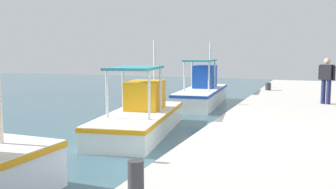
# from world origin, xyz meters

# --- Properties ---
(fishing_boat_third) EXTENTS (5.88, 2.79, 3.15)m
(fishing_boat_third) POSITION_xyz_m (2.56, 2.80, 0.58)
(fishing_boat_third) COLOR white
(fishing_boat_third) RESTS_ON ground
(fishing_boat_fourth) EXTENTS (6.35, 2.24, 3.24)m
(fishing_boat_fourth) POSITION_xyz_m (9.82, 2.73, 0.66)
(fishing_boat_fourth) COLOR white
(fishing_boat_fourth) RESTS_ON ground
(fisherman_standing) EXTENTS (0.42, 0.56, 1.68)m
(fisherman_standing) POSITION_xyz_m (6.15, -2.97, 1.73)
(fisherman_standing) COLOR #1E234C
(fisherman_standing) RESTS_ON quay_pier
(mooring_bollard_second) EXTENTS (0.21, 0.21, 0.52)m
(mooring_bollard_second) POSITION_xyz_m (-4.47, -0.45, 1.06)
(mooring_bollard_second) COLOR #333338
(mooring_bollard_second) RESTS_ON quay_pier
(mooring_bollard_third) EXTENTS (0.28, 0.28, 0.37)m
(mooring_bollard_third) POSITION_xyz_m (10.55, -0.45, 0.98)
(mooring_bollard_third) COLOR #333338
(mooring_bollard_third) RESTS_ON quay_pier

